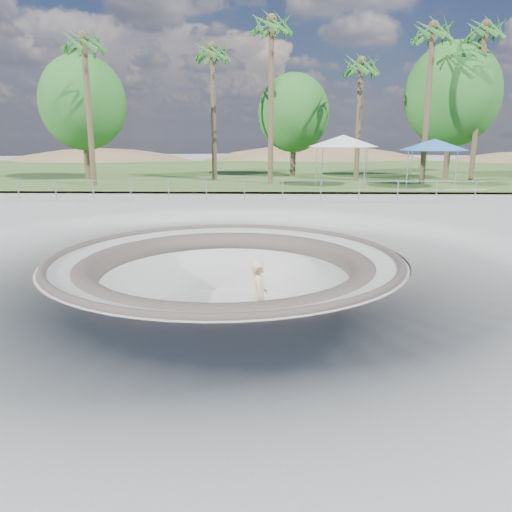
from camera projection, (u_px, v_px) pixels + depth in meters
ground at (226, 257)px, 14.61m from camera, size 180.00×180.00×0.00m
skate_bowl at (226, 316)px, 15.04m from camera, size 14.00×14.00×4.10m
grass_strip at (255, 170)px, 47.59m from camera, size 180.00×36.00×0.12m
distant_hills at (285, 210)px, 71.72m from camera, size 103.20×45.00×28.60m
safety_railing at (244, 190)px, 26.11m from camera, size 25.00×0.06×1.03m
skateboard at (259, 331)px, 13.88m from camera, size 0.92×0.61×0.09m
skater at (259, 296)px, 13.64m from camera, size 0.48×0.73×2.00m
canopy_white at (343, 141)px, 32.41m from camera, size 6.24×6.24×3.24m
canopy_blue at (434, 145)px, 31.15m from camera, size 5.57×5.57×3.00m
palm_a at (84, 46)px, 30.82m from camera, size 2.60×2.60×10.01m
palm_b at (212, 55)px, 35.40m from camera, size 2.60×2.60×10.23m
palm_c at (271, 30)px, 31.70m from camera, size 2.60×2.60×11.26m
palm_d at (361, 68)px, 35.16m from camera, size 2.60×2.60×9.20m
palm_e at (433, 37)px, 31.66m from camera, size 2.60×2.60×10.84m
palm_f at (485, 35)px, 33.71m from camera, size 2.60×2.60×11.37m
bushy_tree_left at (83, 103)px, 36.49m from camera, size 6.30×5.73×9.09m
bushy_tree_mid at (294, 113)px, 39.43m from camera, size 5.62×5.11×8.11m
bushy_tree_right at (453, 95)px, 36.49m from camera, size 6.91×6.28×9.97m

